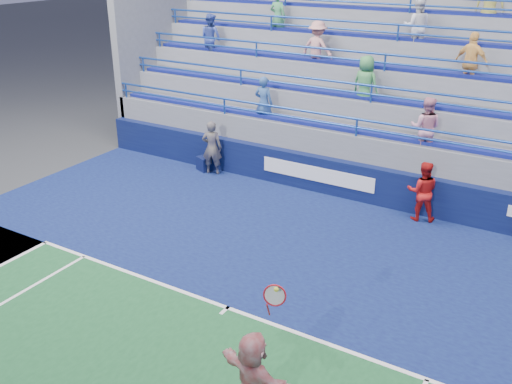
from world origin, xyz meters
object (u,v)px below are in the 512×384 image
Objects in this scene: tennis_player at (253,379)px; line_judge at (212,148)px; ball_girl at (422,191)px; judge_chair at (206,162)px.

tennis_player reaches higher than line_judge.
ball_girl is at bearing 160.76° from line_judge.
ball_girl is (6.75, 0.09, -0.05)m from line_judge.
tennis_player is 8.41m from ball_girl.
line_judge is 1.06× the size of ball_girl.
line_judge is at bearing -17.89° from ball_girl.
ball_girl is (7.12, -0.05, 0.56)m from judge_chair.
line_judge is 6.75m from ball_girl.
judge_chair is 10.95m from tennis_player.
ball_girl is at bearing 88.72° from tennis_player.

